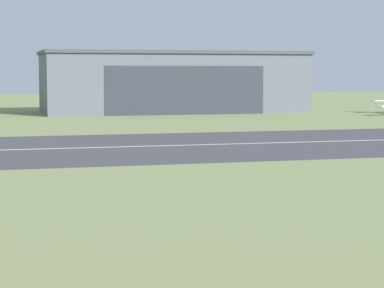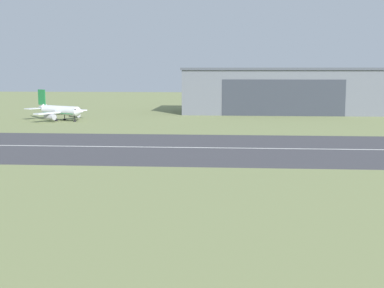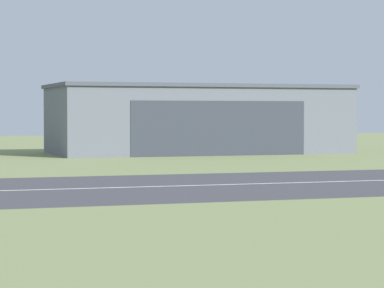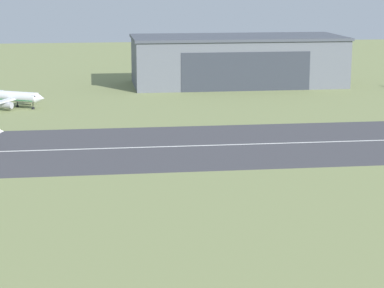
% 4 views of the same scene
% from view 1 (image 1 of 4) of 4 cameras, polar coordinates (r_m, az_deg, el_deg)
% --- Properties ---
extents(runway_strip, '(444.73, 44.59, 0.06)m').
position_cam_1_polar(runway_strip, '(115.78, 3.49, 0.00)').
color(runway_strip, '#3D3D42').
rests_on(runway_strip, ground_plane).
extents(runway_centreline, '(400.26, 0.70, 0.01)m').
position_cam_1_polar(runway_centreline, '(115.78, 3.49, 0.02)').
color(runway_centreline, silver).
rests_on(runway_centreline, runway_strip).
extents(hangar_building, '(72.19, 31.69, 16.81)m').
position_cam_1_polar(hangar_building, '(209.91, -1.53, 4.77)').
color(hangar_building, slate).
rests_on(hangar_building, ground_plane).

